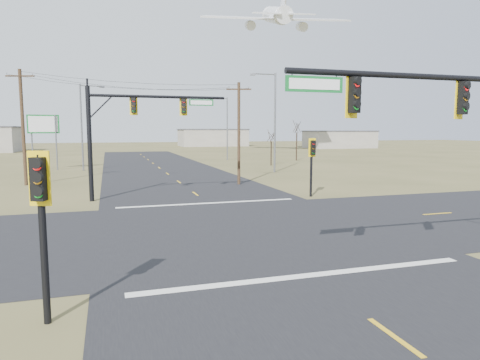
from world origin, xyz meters
name	(u,v)px	position (x,y,z in m)	size (l,w,h in m)	color
ground	(242,228)	(0.00, 0.00, 0.00)	(320.00, 320.00, 0.00)	olive
road_ew	(242,228)	(0.00, 0.00, 0.01)	(160.00, 14.00, 0.02)	black
road_ns	(242,228)	(0.00, 0.00, 0.01)	(14.00, 160.00, 0.02)	black
stop_bar_near	(309,275)	(0.00, -7.50, 0.03)	(12.00, 0.40, 0.01)	silver
stop_bar_far	(209,203)	(0.00, 7.50, 0.03)	(12.00, 0.40, 0.01)	silver
mast_arm_near	(468,120)	(4.99, -8.82, 5.20)	(10.35, 0.58, 7.14)	black
mast_arm_far	(131,120)	(-4.69, 10.87, 5.61)	(9.67, 0.55, 7.84)	black
pedestal_signal_ne	(312,154)	(7.92, 8.10, 3.17)	(0.59, 0.51, 4.33)	black
pedestal_signal_sw	(40,199)	(-7.94, -8.86, 3.22)	(0.67, 0.58, 4.42)	black
utility_pole_near	(239,132)	(4.92, 16.61, 4.73)	(2.17, 0.71, 9.08)	#44301D
utility_pole_far	(23,126)	(-13.41, 21.75, 5.26)	(2.43, 0.78, 10.17)	#44301D
highway_sign	(44,132)	(-13.69, 36.78, 4.72)	(3.57, 0.63, 6.75)	slate
streetlight_a	(273,117)	(12.05, 26.41, 6.42)	(3.20, 0.44, 11.42)	slate
streetlight_b	(226,125)	(12.23, 47.65, 5.72)	(2.85, 0.36, 10.19)	slate
streetlight_c	(83,122)	(-9.01, 34.93, 5.82)	(2.91, 0.47, 10.37)	slate
bare_tree_c	(271,136)	(15.42, 35.50, 4.12)	(2.30, 2.30, 5.25)	black
bare_tree_d	(297,126)	(22.90, 43.37, 5.49)	(3.36, 3.36, 6.82)	black
warehouse_mid	(213,138)	(25.00, 110.00, 2.50)	(20.00, 12.00, 5.00)	#ABA498
warehouse_right	(339,140)	(55.00, 85.00, 2.25)	(18.00, 10.00, 4.50)	#ABA498
jet_airliner	(276,15)	(26.96, 62.77, 27.83)	(22.83, 23.96, 13.50)	white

